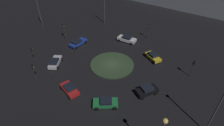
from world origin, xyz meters
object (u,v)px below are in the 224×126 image
object	(u,v)px
car_white	(127,39)
streetlamp_north	(104,5)
streetlamp_northwest	(39,9)
streetlamp_southeast	(221,102)
traffic_light_southeast	(193,65)
traffic_light_northwest	(64,29)
car_yellow	(153,56)
car_blue	(78,42)
car_green	(106,103)
traffic_light_west	(32,51)
car_red	(69,89)
traffic_light_west_near	(34,70)
car_black	(147,90)
traffic_light_northeast	(149,29)
car_silver	(55,62)

from	to	relation	value
car_white	streetlamp_north	bearing A→B (deg)	148.51
streetlamp_northwest	streetlamp_southeast	xyz separation A→B (m)	(24.02, -41.98, 1.30)
traffic_light_southeast	streetlamp_southeast	distance (m)	12.50
traffic_light_northwest	streetlamp_southeast	world-z (taller)	streetlamp_southeast
streetlamp_southeast	traffic_light_southeast	bearing A→B (deg)	67.10
car_yellow	traffic_light_southeast	distance (m)	8.55
car_blue	car_green	bearing A→B (deg)	-123.23
car_green	traffic_light_west	world-z (taller)	traffic_light_west
car_blue	streetlamp_northwest	world-z (taller)	streetlamp_northwest
car_red	traffic_light_west	size ratio (longest dim) A/B	1.19
traffic_light_west_near	traffic_light_west	bearing A→B (deg)	91.89
car_white	traffic_light_west_near	xyz separation A→B (m)	(-20.76, -9.92, 1.99)
car_blue	car_black	bearing A→B (deg)	-102.86
car_green	traffic_light_northeast	distance (m)	24.60
car_red	car_green	world-z (taller)	car_red
car_red	car_yellow	xyz separation A→B (m)	(18.08, 5.53, 0.04)
traffic_light_northwest	traffic_light_west	world-z (taller)	traffic_light_northwest
traffic_light_northeast	traffic_light_southeast	bearing A→B (deg)	59.77
car_red	traffic_light_northwest	world-z (taller)	traffic_light_northwest
traffic_light_west_near	car_red	bearing A→B (deg)	-42.33
car_black	traffic_light_northwest	distance (m)	26.27
streetlamp_north	car_red	bearing A→B (deg)	-114.56
car_red	traffic_light_west_near	distance (m)	7.48
traffic_light_northwest	streetlamp_north	bearing A→B (deg)	87.46
car_white	car_yellow	bearing A→B (deg)	-26.24
traffic_light_west_near	streetlamp_northwest	xyz separation A→B (m)	(-0.27, 25.18, 2.15)
car_green	traffic_light_northwest	xyz separation A→B (m)	(-5.17, 23.87, 2.19)
traffic_light_west_near	car_yellow	bearing A→B (deg)	-2.47
car_white	streetlamp_northwest	xyz separation A→B (m)	(-21.03, 15.26, 4.14)
car_blue	traffic_light_northeast	xyz separation A→B (m)	(17.83, -0.99, 2.01)
traffic_light_west	traffic_light_northeast	xyz separation A→B (m)	(27.38, 3.72, 0.11)
car_black	traffic_light_northwest	size ratio (longest dim) A/B	0.99
traffic_light_west_near	streetlamp_northwest	distance (m)	25.27
car_blue	traffic_light_west_near	bearing A→B (deg)	-168.01
car_yellow	traffic_light_southeast	bearing A→B (deg)	20.64
car_red	car_blue	size ratio (longest dim) A/B	0.94
traffic_light_southeast	traffic_light_northeast	world-z (taller)	traffic_light_northeast
traffic_light_northeast	streetlamp_southeast	distance (m)	27.38
car_red	car_green	xyz separation A→B (m)	(5.39, -4.52, 0.01)
car_yellow	traffic_light_northeast	size ratio (longest dim) A/B	1.06
traffic_light_northeast	streetlamp_north	distance (m)	14.90
traffic_light_northwest	traffic_light_northeast	bearing A→B (deg)	43.95
traffic_light_southeast	streetlamp_southeast	bearing A→B (deg)	94.80
traffic_light_west	traffic_light_southeast	world-z (taller)	traffic_light_west
car_black	streetlamp_southeast	world-z (taller)	streetlamp_southeast
traffic_light_west_near	streetlamp_northwest	size ratio (longest dim) A/B	0.50
car_silver	streetlamp_northwest	world-z (taller)	streetlamp_northwest
car_green	traffic_light_west_near	world-z (taller)	traffic_light_west_near
traffic_light_west_near	traffic_light_southeast	world-z (taller)	traffic_light_west_near
streetlamp_southeast	streetlamp_north	bearing A→B (deg)	98.82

